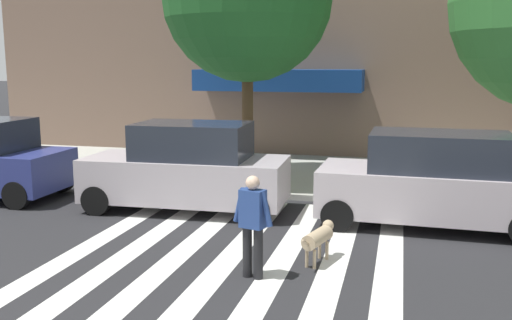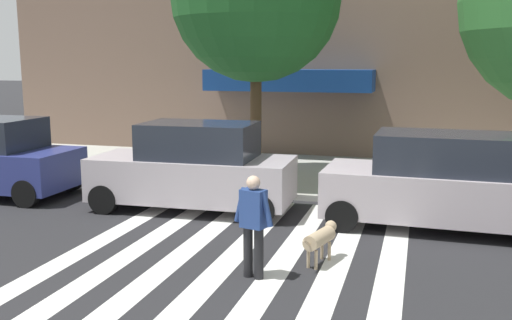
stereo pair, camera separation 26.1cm
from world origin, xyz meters
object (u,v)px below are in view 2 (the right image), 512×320
object	(u,v)px
pedestrian_dog_walker	(253,221)
dog_on_leash	(321,238)
parked_car_third_in_line	(438,182)
parked_car_behind_first	(194,169)

from	to	relation	value
pedestrian_dog_walker	dog_on_leash	world-z (taller)	pedestrian_dog_walker
parked_car_third_in_line	pedestrian_dog_walker	bearing A→B (deg)	-127.70
parked_car_behind_first	dog_on_leash	xyz separation A→B (m)	(3.39, -2.72, -0.52)
parked_car_behind_first	pedestrian_dog_walker	distance (m)	4.43
pedestrian_dog_walker	parked_car_behind_first	bearing A→B (deg)	124.15
parked_car_behind_first	dog_on_leash	size ratio (longest dim) A/B	4.15
parked_car_behind_first	parked_car_third_in_line	bearing A→B (deg)	-0.04
parked_car_third_in_line	pedestrian_dog_walker	xyz separation A→B (m)	(-2.83, -3.66, -0.03)
parked_car_behind_first	pedestrian_dog_walker	bearing A→B (deg)	-55.85
pedestrian_dog_walker	dog_on_leash	bearing A→B (deg)	46.17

